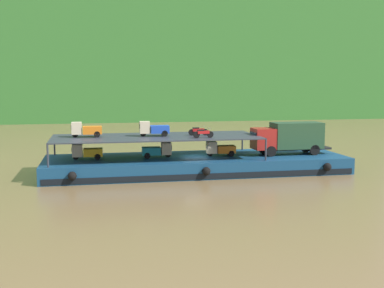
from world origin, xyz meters
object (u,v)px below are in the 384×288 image
motorcycle_upper_centre (198,131)px  cargo_barge (196,164)px  mini_truck_upper_mid (154,129)px  mini_truck_upper_stern (86,130)px  mini_truck_lower_mid (220,149)px  covered_lorry (289,137)px  mini_truck_lower_stern (87,152)px  mini_truck_lower_aft (157,150)px  motorcycle_upper_port (203,133)px

motorcycle_upper_centre → cargo_barge: bearing=-172.2°
mini_truck_upper_mid → motorcycle_upper_centre: (4.18, -0.22, -0.26)m
motorcycle_upper_centre → mini_truck_upper_stern: bearing=176.5°
mini_truck_lower_mid → covered_lorry: bearing=-2.7°
covered_lorry → mini_truck_lower_stern: (-19.24, 0.65, -1.00)m
mini_truck_lower_aft → mini_truck_upper_stern: mini_truck_upper_stern is taller
mini_truck_lower_aft → covered_lorry: bearing=-1.9°
mini_truck_lower_aft → mini_truck_upper_mid: mini_truck_upper_mid is taller
mini_truck_upper_stern → covered_lorry: bearing=-3.0°
mini_truck_upper_stern → motorcycle_upper_centre: bearing=-3.5°
mini_truck_lower_mid → mini_truck_upper_stern: 12.63m
mini_truck_lower_mid → mini_truck_upper_mid: mini_truck_upper_mid is taller
cargo_barge → mini_truck_upper_mid: (-3.99, 0.24, 3.44)m
mini_truck_upper_mid → motorcycle_upper_port: mini_truck_upper_mid is taller
cargo_barge → motorcycle_upper_port: size_ratio=14.84×
mini_truck_lower_aft → mini_truck_lower_mid: (6.01, -0.11, 0.00)m
mini_truck_lower_aft → motorcycle_upper_centre: bearing=-0.8°
covered_lorry → mini_truck_lower_stern: size_ratio=2.86×
motorcycle_upper_port → mini_truck_upper_stern: bearing=164.7°
mini_truck_lower_stern → mini_truck_lower_aft: bearing=-1.9°
mini_truck_lower_stern → mini_truck_upper_mid: mini_truck_upper_mid is taller
mini_truck_lower_mid → mini_truck_upper_mid: bearing=177.5°
mini_truck_lower_stern → motorcycle_upper_port: motorcycle_upper_port is taller
mini_truck_lower_mid → mini_truck_upper_stern: bearing=176.9°
mini_truck_lower_stern → mini_truck_upper_stern: size_ratio=1.00×
covered_lorry → cargo_barge: bearing=177.8°
mini_truck_upper_stern → mini_truck_upper_mid: same height
motorcycle_upper_port → motorcycle_upper_centre: bearing=89.8°
cargo_barge → mini_truck_upper_mid: 5.28m
mini_truck_lower_mid → motorcycle_upper_port: (-2.14, -2.14, 1.74)m
mini_truck_lower_mid → motorcycle_upper_port: motorcycle_upper_port is taller
mini_truck_lower_stern → mini_truck_upper_mid: size_ratio=1.00×
covered_lorry → mini_truck_lower_aft: size_ratio=2.83×
covered_lorry → mini_truck_upper_mid: size_ratio=2.84×
covered_lorry → mini_truck_lower_mid: (-6.80, 0.32, -1.00)m
covered_lorry → mini_truck_lower_stern: covered_lorry is taller
mini_truck_lower_stern → mini_truck_upper_stern: mini_truck_upper_stern is taller
mini_truck_lower_aft → mini_truck_upper_stern: (-6.44, 0.57, 2.00)m
mini_truck_lower_mid → motorcycle_upper_centre: bearing=178.5°
covered_lorry → mini_truck_lower_stern: 19.27m
mini_truck_upper_stern → motorcycle_upper_port: size_ratio=1.45×
mini_truck_lower_aft → mini_truck_upper_stern: bearing=175.0°
mini_truck_lower_aft → mini_truck_upper_mid: size_ratio=1.00×
mini_truck_lower_stern → mini_truck_upper_stern: 2.03m
covered_lorry → mini_truck_upper_mid: mini_truck_upper_mid is taller
mini_truck_lower_stern → motorcycle_upper_centre: bearing=-1.5°
mini_truck_lower_mid → mini_truck_lower_stern: bearing=178.5°
mini_truck_lower_mid → motorcycle_upper_centre: motorcycle_upper_centre is taller
covered_lorry → mini_truck_lower_stern: bearing=178.1°
mini_truck_upper_stern → motorcycle_upper_port: mini_truck_upper_stern is taller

